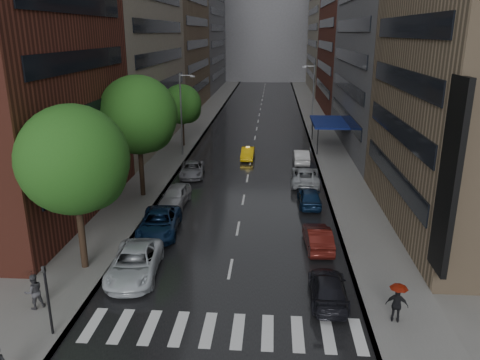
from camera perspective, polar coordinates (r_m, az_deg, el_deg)
name	(u,v)px	position (r m, az deg, el deg)	size (l,w,h in m)	color
ground	(223,307)	(24.82, -2.05, -15.17)	(220.00, 220.00, 0.00)	gray
road	(258,124)	(72.03, 2.17, 6.88)	(14.00, 140.00, 0.01)	black
sidewalk_left	(199,122)	(72.87, -4.97, 7.01)	(4.00, 140.00, 0.15)	gray
sidewalk_right	(317,124)	(72.29, 9.37, 6.76)	(4.00, 140.00, 0.15)	gray
crosswalk	(223,330)	(23.15, -2.08, -17.84)	(13.15, 2.80, 0.01)	silver
buildings_left	(169,15)	(81.43, -8.70, 19.25)	(8.00, 108.00, 38.00)	maroon
buildings_right	(357,21)	(78.47, 14.10, 18.31)	(8.05, 109.10, 36.00)	#937A5B
building_far	(267,22)	(138.77, 3.30, 18.68)	(40.00, 14.00, 32.00)	slate
tree_near	(73,160)	(27.36, -19.65, 2.33)	(6.14, 6.14, 9.79)	#382619
tree_mid	(138,115)	(39.09, -12.34, 7.75)	(6.41, 6.41, 10.21)	#382619
tree_far	(182,104)	(56.93, -7.13, 9.14)	(4.73, 4.73, 7.53)	#382619
taxi	(248,153)	(51.54, 0.96, 3.27)	(1.37, 3.92, 1.29)	#DFA90B
parked_cars_left	(165,214)	(34.63, -9.15, -4.06)	(3.15, 25.06, 1.60)	silver
parked_cars_right	(309,196)	(38.20, 8.45, -1.99)	(2.72, 31.53, 1.52)	black
ped_black_umbrella	(33,286)	(25.93, -23.91, -11.76)	(1.14, 1.12, 2.09)	#424145
ped_red_umbrella	(398,300)	(24.05, 18.66, -13.65)	(1.11, 0.82, 2.01)	black
traffic_light	(47,294)	(23.24, -22.43, -12.70)	(0.18, 0.15, 3.45)	black
street_lamp_left	(182,113)	(52.42, -7.10, 8.12)	(1.74, 0.22, 9.00)	gray
street_lamp_right	(313,96)	(66.50, 8.83, 10.05)	(1.74, 0.22, 9.00)	gray
awning	(329,122)	(57.06, 10.78, 6.93)	(4.00, 8.00, 3.12)	navy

